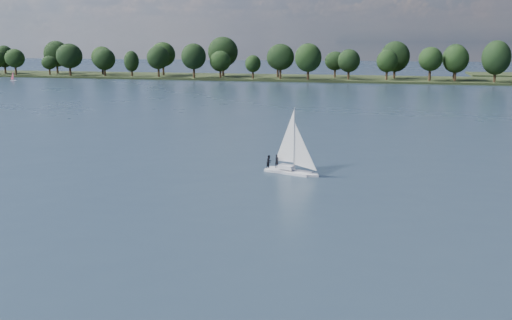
% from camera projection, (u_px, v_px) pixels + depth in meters
% --- Properties ---
extents(ground, '(700.00, 700.00, 0.00)m').
position_uv_depth(ground, '(307.00, 112.00, 124.04)').
color(ground, '#233342').
rests_on(ground, ground).
extents(far_shore, '(660.00, 40.00, 1.50)m').
position_uv_depth(far_shore, '(351.00, 80.00, 230.39)').
color(far_shore, black).
rests_on(far_shore, ground).
extents(sailboat, '(6.31, 3.58, 8.01)m').
position_uv_depth(sailboat, '(289.00, 154.00, 65.44)').
color(sailboat, silver).
rests_on(sailboat, ground).
extents(dinghy_pink, '(2.55, 1.27, 3.91)m').
position_uv_depth(dinghy_pink, '(14.00, 78.00, 224.26)').
color(dinghy_pink, white).
rests_on(dinghy_pink, ground).
extents(treeline, '(562.01, 74.20, 18.81)m').
position_uv_depth(treeline, '(336.00, 60.00, 226.43)').
color(treeline, black).
rests_on(treeline, ground).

